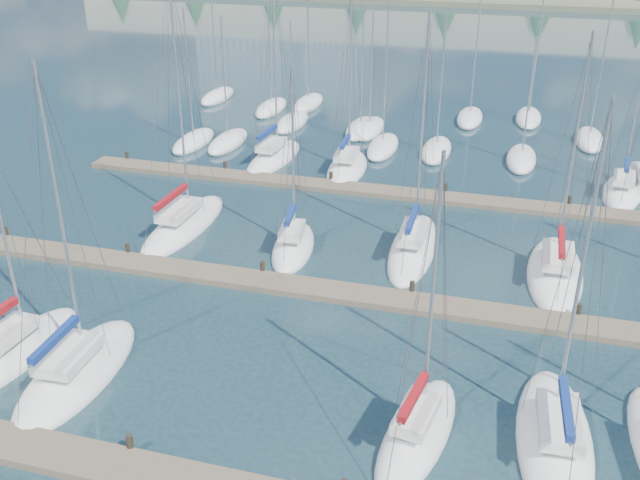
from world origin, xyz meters
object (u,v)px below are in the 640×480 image
(sailboat_b, at_px, (17,351))
(sailboat_o, at_px, (347,168))
(sailboat_k, at_px, (413,248))
(sailboat_c, at_px, (77,372))
(sailboat_d, at_px, (417,433))
(sailboat_i, at_px, (184,225))
(sailboat_q, at_px, (621,193))
(sailboat_l, at_px, (555,272))
(sailboat_r, at_px, (640,186))
(sailboat_j, at_px, (293,247))
(sailboat_n, at_px, (274,158))
(sailboat_e, at_px, (554,439))

(sailboat_b, bearing_deg, sailboat_o, 75.63)
(sailboat_k, height_order, sailboat_c, sailboat_k)
(sailboat_d, distance_m, sailboat_i, 22.14)
(sailboat_i, bearing_deg, sailboat_q, 27.52)
(sailboat_l, bearing_deg, sailboat_r, 68.93)
(sailboat_k, bearing_deg, sailboat_q, 43.97)
(sailboat_o, relative_size, sailboat_j, 1.25)
(sailboat_j, bearing_deg, sailboat_b, -131.48)
(sailboat_r, bearing_deg, sailboat_l, -118.90)
(sailboat_b, height_order, sailboat_r, sailboat_r)
(sailboat_j, bearing_deg, sailboat_l, -4.99)
(sailboat_q, height_order, sailboat_d, sailboat_d)
(sailboat_n, height_order, sailboat_r, sailboat_n)
(sailboat_n, xyz_separation_m, sailboat_b, (-2.46, -27.34, -0.02))
(sailboat_o, bearing_deg, sailboat_b, -110.75)
(sailboat_d, relative_size, sailboat_c, 0.86)
(sailboat_r, bearing_deg, sailboat_q, -136.10)
(sailboat_o, bearing_deg, sailboat_e, -64.44)
(sailboat_o, bearing_deg, sailboat_l, -44.18)
(sailboat_o, relative_size, sailboat_d, 1.18)
(sailboat_l, xyz_separation_m, sailboat_c, (-19.55, -14.69, 0.00))
(sailboat_j, bearing_deg, sailboat_e, -50.08)
(sailboat_j, distance_m, sailboat_e, 18.98)
(sailboat_d, relative_size, sailboat_i, 0.76)
(sailboat_c, bearing_deg, sailboat_o, 77.37)
(sailboat_d, distance_m, sailboat_c, 14.42)
(sailboat_j, xyz_separation_m, sailboat_n, (-6.10, 14.14, 0.01))
(sailboat_d, xyz_separation_m, sailboat_c, (-14.42, -0.14, -0.01))
(sailboat_b, xyz_separation_m, sailboat_i, (1.24, 14.20, 0.01))
(sailboat_o, bearing_deg, sailboat_j, -92.62)
(sailboat_k, distance_m, sailboat_d, 15.63)
(sailboat_i, bearing_deg, sailboat_n, 86.02)
(sailboat_l, height_order, sailboat_e, sailboat_e)
(sailboat_r, relative_size, sailboat_i, 0.81)
(sailboat_o, height_order, sailboat_i, sailboat_i)
(sailboat_l, relative_size, sailboat_r, 1.06)
(sailboat_k, height_order, sailboat_i, sailboat_i)
(sailboat_k, height_order, sailboat_r, sailboat_k)
(sailboat_l, height_order, sailboat_q, sailboat_l)
(sailboat_e, bearing_deg, sailboat_l, 86.12)
(sailboat_n, relative_size, sailboat_r, 1.21)
(sailboat_k, xyz_separation_m, sailboat_e, (7.58, -14.34, -0.00))
(sailboat_d, bearing_deg, sailboat_j, 133.25)
(sailboat_q, bearing_deg, sailboat_i, -147.04)
(sailboat_l, xyz_separation_m, sailboat_e, (-0.19, -13.48, 0.01))
(sailboat_o, distance_m, sailboat_c, 27.75)
(sailboat_b, bearing_deg, sailboat_c, -6.93)
(sailboat_k, bearing_deg, sailboat_d, -81.08)
(sailboat_q, bearing_deg, sailboat_j, -136.87)
(sailboat_n, bearing_deg, sailboat_i, -91.31)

